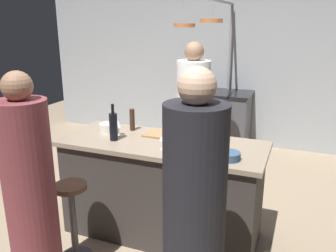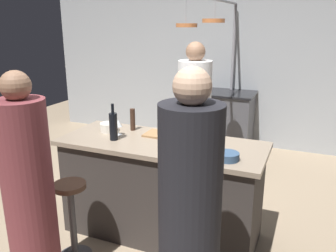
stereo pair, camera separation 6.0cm
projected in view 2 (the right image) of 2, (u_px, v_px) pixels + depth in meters
The scene contains 21 objects.
ground_plane at pixel (162, 232), 3.30m from camera, with size 9.00×9.00×0.00m, color gray.
back_wall at pixel (235, 62), 5.45m from camera, with size 6.40×0.16×2.60m, color #9EA3A8.
kitchen_island at pixel (162, 188), 3.17m from camera, with size 1.80×0.72×0.90m.
stove_range at pixel (226, 121), 5.34m from camera, with size 0.80×0.64×0.89m.
chef at pixel (194, 126), 3.86m from camera, with size 0.36×0.36×1.70m.
bar_stool_left at pixel (72, 218), 2.84m from camera, with size 0.28×0.28×0.68m.
guest_left at pixel (29, 196), 2.40m from camera, with size 0.34×0.34×1.61m.
bar_stool_right at pixel (199, 250), 2.44m from camera, with size 0.28×0.28×0.68m.
guest_right at pixel (189, 225), 2.00m from camera, with size 0.36×0.36×1.69m.
overhead_pot_rack at pixel (217, 42), 4.57m from camera, with size 0.61×1.49×2.17m.
cutting_board at pixel (163, 135), 3.20m from camera, with size 0.32×0.22×0.02m, color #997047.
pepper_mill at pixel (133, 120), 3.33m from camera, with size 0.05×0.05×0.21m, color #382319.
wine_bottle_amber at pixel (213, 136), 2.84m from camera, with size 0.07×0.07×0.29m.
wine_bottle_dark at pixel (113, 126), 3.05m from camera, with size 0.07×0.07×0.33m.
wine_bottle_green at pixel (197, 134), 2.87m from camera, with size 0.07×0.07×0.30m.
wine_bottle_red at pixel (205, 126), 3.02m from camera, with size 0.07×0.07×0.33m.
wine_glass_by_chef at pixel (163, 137), 2.82m from camera, with size 0.07×0.07×0.15m.
wine_glass_near_right_guest at pixel (212, 132), 2.95m from camera, with size 0.07×0.07×0.15m.
wine_glass_near_left_guest at pixel (118, 124), 3.19m from camera, with size 0.07×0.07×0.15m.
mixing_bowl_ceramic at pixel (109, 127), 3.31m from camera, with size 0.16×0.16×0.08m, color silver.
mixing_bowl_blue at pixel (228, 156), 2.63m from camera, with size 0.17×0.17×0.06m, color #334C6B.
Camera 2 is at (1.16, -2.63, 1.90)m, focal length 37.47 mm.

